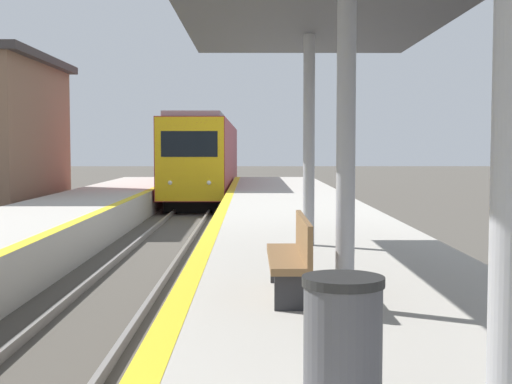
# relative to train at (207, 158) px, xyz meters

# --- Properties ---
(train) EXTENTS (2.81, 23.11, 4.20)m
(train) POSITION_rel_train_xyz_m (0.00, 0.00, 0.00)
(train) COLOR black
(train) RESTS_ON ground
(trash_bin) EXTENTS (0.52, 0.52, 0.94)m
(trash_bin) POSITION_rel_train_xyz_m (3.05, -35.29, -0.67)
(trash_bin) COLOR #4C4C51
(trash_bin) RESTS_ON platform_right
(bench) EXTENTS (0.44, 1.95, 0.92)m
(bench) POSITION_rel_train_xyz_m (2.96, -31.40, -0.65)
(bench) COLOR brown
(bench) RESTS_ON platform_right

